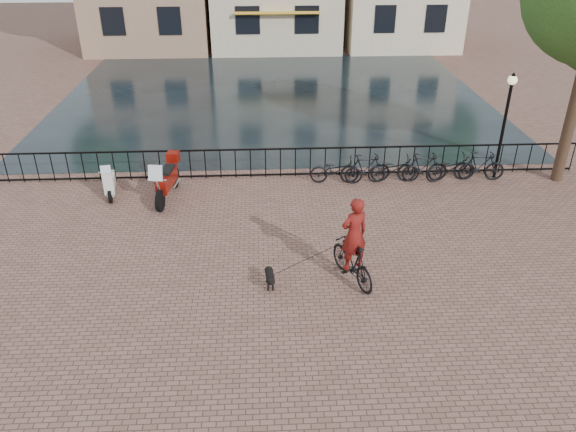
{
  "coord_description": "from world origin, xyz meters",
  "views": [
    {
      "loc": [
        -0.62,
        -9.28,
        7.91
      ],
      "look_at": [
        0.0,
        3.0,
        1.2
      ],
      "focal_mm": 35.0,
      "sensor_mm": 36.0,
      "label": 1
    }
  ],
  "objects_px": {
    "motorcycle": "(166,176)",
    "scooter": "(109,176)",
    "cyclist": "(353,246)",
    "dog": "(270,278)",
    "lamp_post": "(507,109)"
  },
  "relations": [
    {
      "from": "cyclist",
      "to": "lamp_post",
      "type": "bearing_deg",
      "value": -157.28
    },
    {
      "from": "lamp_post",
      "to": "motorcycle",
      "type": "relative_size",
      "value": 1.55
    },
    {
      "from": "scooter",
      "to": "motorcycle",
      "type": "bearing_deg",
      "value": -20.88
    },
    {
      "from": "motorcycle",
      "to": "scooter",
      "type": "relative_size",
      "value": 1.55
    },
    {
      "from": "cyclist",
      "to": "motorcycle",
      "type": "height_order",
      "value": "cyclist"
    },
    {
      "from": "lamp_post",
      "to": "motorcycle",
      "type": "bearing_deg",
      "value": -174.38
    },
    {
      "from": "lamp_post",
      "to": "dog",
      "type": "relative_size",
      "value": 4.63
    },
    {
      "from": "cyclist",
      "to": "scooter",
      "type": "bearing_deg",
      "value": -58.54
    },
    {
      "from": "cyclist",
      "to": "dog",
      "type": "relative_size",
      "value": 3.49
    },
    {
      "from": "motorcycle",
      "to": "scooter",
      "type": "height_order",
      "value": "motorcycle"
    },
    {
      "from": "dog",
      "to": "scooter",
      "type": "bearing_deg",
      "value": 128.72
    },
    {
      "from": "dog",
      "to": "scooter",
      "type": "relative_size",
      "value": 0.52
    },
    {
      "from": "lamp_post",
      "to": "cyclist",
      "type": "relative_size",
      "value": 1.33
    },
    {
      "from": "lamp_post",
      "to": "dog",
      "type": "xyz_separation_m",
      "value": [
        -7.7,
        -5.89,
        -2.13
      ]
    },
    {
      "from": "dog",
      "to": "motorcycle",
      "type": "distance_m",
      "value": 5.74
    }
  ]
}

